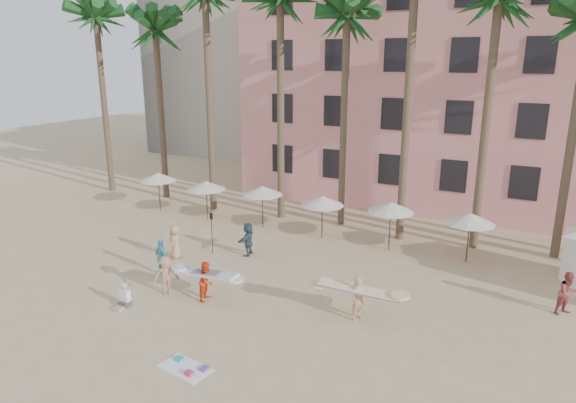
# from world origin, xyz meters

# --- Properties ---
(ground) EXTENTS (120.00, 120.00, 0.00)m
(ground) POSITION_xyz_m (0.00, 0.00, 0.00)
(ground) COLOR #D1B789
(ground) RESTS_ON ground
(pink_hotel) EXTENTS (35.00, 14.00, 16.00)m
(pink_hotel) POSITION_xyz_m (7.00, 26.00, 8.00)
(pink_hotel) COLOR pink
(pink_hotel) RESTS_ON ground
(palm_row) EXTENTS (44.40, 5.40, 16.30)m
(palm_row) POSITION_xyz_m (0.51, 15.00, 12.97)
(palm_row) COLOR brown
(palm_row) RESTS_ON ground
(umbrella_row) EXTENTS (22.50, 2.70, 2.73)m
(umbrella_row) POSITION_xyz_m (-3.00, 12.50, 2.33)
(umbrella_row) COLOR #332B23
(umbrella_row) RESTS_ON ground
(beach_towel) EXTENTS (1.92, 1.24, 0.14)m
(beach_towel) POSITION_xyz_m (0.12, -1.38, 0.03)
(beach_towel) COLOR white
(beach_towel) RESTS_ON ground
(carrier_yellow) EXTENTS (3.31, 1.24, 1.84)m
(carrier_yellow) POSITION_xyz_m (4.09, 4.46, 1.03)
(carrier_yellow) COLOR tan
(carrier_yellow) RESTS_ON ground
(carrier_white) EXTENTS (2.88, 0.92, 1.74)m
(carrier_white) POSITION_xyz_m (-2.28, 3.12, 0.93)
(carrier_white) COLOR #EA3F18
(carrier_white) RESTS_ON ground
(beachgoers) EXTENTS (18.96, 7.27, 1.81)m
(beachgoers) POSITION_xyz_m (-1.59, 6.18, 0.90)
(beachgoers) COLOR #AB7B5B
(beachgoers) RESTS_ON ground
(paddle) EXTENTS (0.18, 0.04, 2.23)m
(paddle) POSITION_xyz_m (-5.29, 7.73, 1.41)
(paddle) COLOR black
(paddle) RESTS_ON ground
(seated_man) EXTENTS (0.43, 0.75, 0.98)m
(seated_man) POSITION_xyz_m (-5.00, 0.97, 0.34)
(seated_man) COLOR #3F3F4C
(seated_man) RESTS_ON ground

